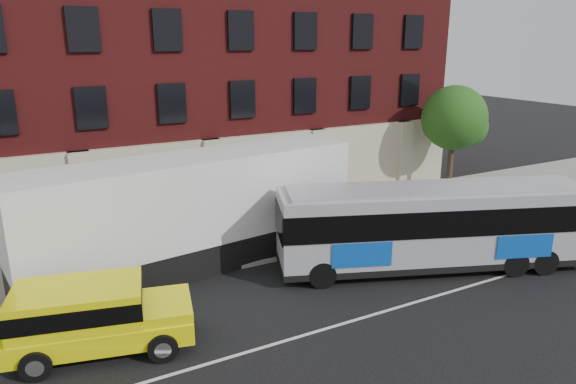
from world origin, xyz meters
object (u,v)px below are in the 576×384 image
yellow_suv (92,314)px  shipping_container (195,213)px  sign_pole (29,271)px  street_tree (455,120)px  city_bus (435,224)px

yellow_suv → shipping_container: bearing=43.5°
sign_pole → yellow_suv: bearing=-67.8°
street_tree → city_bus: (-7.87, -7.07, -2.55)m
sign_pole → yellow_suv: (1.41, -3.46, -0.26)m
sign_pole → city_bus: 14.66m
city_bus → shipping_container: bearing=150.4°
street_tree → shipping_container: 16.37m
sign_pole → shipping_container: (6.00, 0.90, 0.77)m
street_tree → yellow_suv: bearing=-161.8°
yellow_suv → shipping_container: shipping_container is taller
street_tree → yellow_suv: 21.95m
street_tree → city_bus: street_tree is taller
city_bus → yellow_suv: (-12.76, 0.28, -0.66)m
shipping_container → sign_pole: bearing=-171.5°
city_bus → shipping_container: 9.40m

